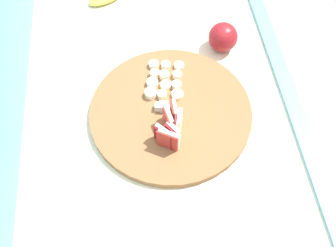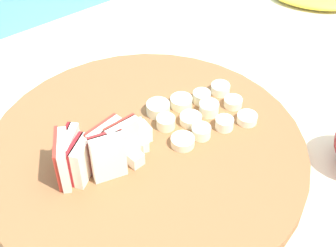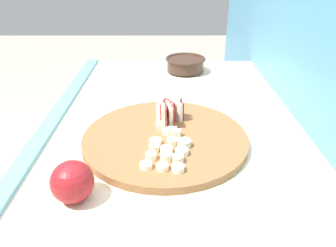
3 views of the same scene
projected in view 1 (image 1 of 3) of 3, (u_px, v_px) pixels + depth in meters
The scene contains 8 objects.
ground at pixel (167, 238), 1.69m from camera, with size 10.00×10.00×0.00m, color gray.
tiled_countertop at pixel (167, 198), 1.31m from camera, with size 1.20×0.67×0.91m.
tile_backsplash at pixel (42, 185), 1.12m from camera, with size 2.40×0.04×1.31m, color #4C8EB2.
cutting_board at pixel (171, 112), 0.95m from camera, with size 0.39×0.39×0.02m, color brown.
apple_wedge_fan at pixel (171, 128), 0.88m from camera, with size 0.10×0.07×0.06m.
apple_dice_pile at pixel (169, 116), 0.92m from camera, with size 0.08×0.06×0.02m.
banana_slice_rows at pixel (164, 81), 0.98m from camera, with size 0.13×0.11×0.02m.
whole_apple at pixel (223, 37), 1.04m from camera, with size 0.08×0.08×0.08m, color maroon.
Camera 1 is at (-0.50, 0.06, 1.69)m, focal length 42.53 mm.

